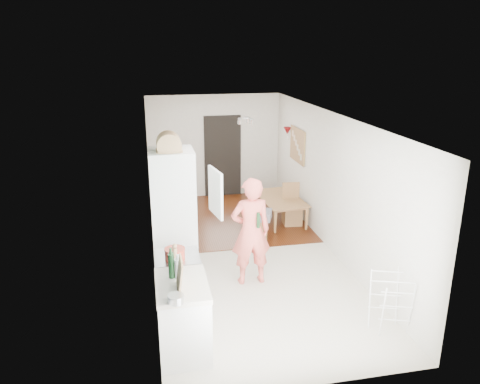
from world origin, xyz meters
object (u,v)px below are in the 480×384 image
object	(u,v)px
stool	(260,229)
dining_chair	(292,205)
dining_table	(281,211)
drying_rack	(390,303)
person	(251,222)

from	to	relation	value
stool	dining_chair	bearing A→B (deg)	33.84
dining_table	dining_chair	xyz separation A→B (m)	(0.16, -0.27, 0.22)
dining_table	stool	xyz separation A→B (m)	(-0.67, -0.83, -0.03)
dining_chair	drying_rack	xyz separation A→B (m)	(0.09, -3.92, -0.03)
person	dining_table	world-z (taller)	person
person	stool	bearing A→B (deg)	-110.38
dining_chair	stool	xyz separation A→B (m)	(-0.83, -0.56, -0.25)
person	dining_table	distance (m)	2.92
stool	drying_rack	distance (m)	3.49
person	dining_table	bearing A→B (deg)	-117.93
drying_rack	dining_chair	bearing A→B (deg)	110.49
dining_chair	drying_rack	distance (m)	3.92
stool	person	bearing A→B (deg)	-108.61
person	stool	xyz separation A→B (m)	(0.57, 1.70, -0.83)
dining_table	dining_chair	distance (m)	0.38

